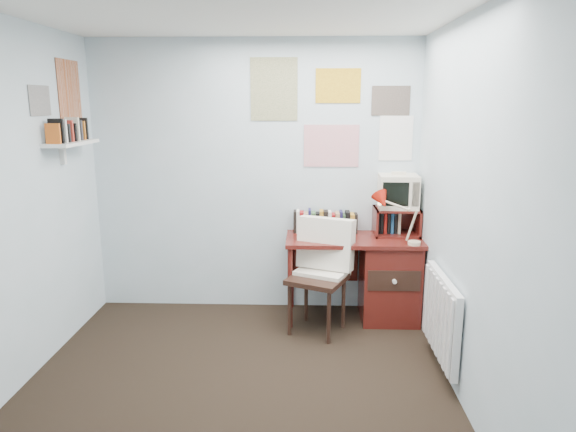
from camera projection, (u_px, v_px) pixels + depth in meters
name	position (u px, v px, depth m)	size (l,w,h in m)	color
ground	(232.00, 409.00, 3.32)	(3.50, 3.50, 0.00)	black
back_wall	(255.00, 178.00, 4.75)	(3.00, 0.02, 2.50)	silver
right_wall	(482.00, 223.00, 2.99)	(0.02, 3.50, 2.50)	silver
desk	(383.00, 276.00, 4.63)	(1.20, 0.55, 0.76)	#581914
desk_chair	(317.00, 279.00, 4.34)	(0.48, 0.46, 0.94)	black
desk_lamp	(415.00, 222.00, 4.30)	(0.27, 0.23, 0.39)	#B61A0C
tv_riser	(396.00, 221.00, 4.63)	(0.40, 0.30, 0.25)	#581914
crt_tv	(398.00, 190.00, 4.59)	(0.34, 0.32, 0.32)	beige
book_row	(326.00, 221.00, 4.72)	(0.60, 0.14, 0.22)	#581914
radiator	(441.00, 317.00, 3.71)	(0.09, 0.80, 0.60)	white
wall_shelf	(72.00, 143.00, 4.08)	(0.20, 0.62, 0.24)	white
posters_back	(332.00, 112.00, 4.59)	(1.20, 0.01, 0.90)	white
posters_left	(55.00, 94.00, 4.00)	(0.01, 0.70, 0.60)	white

